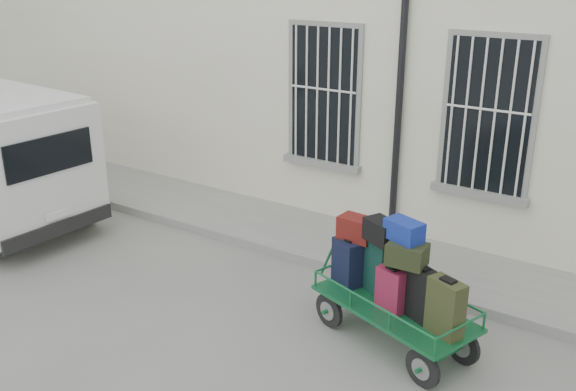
# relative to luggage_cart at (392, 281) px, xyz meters

# --- Properties ---
(ground) EXTENTS (80.00, 80.00, 0.00)m
(ground) POSITION_rel_luggage_cart_xyz_m (-2.17, -0.19, -0.82)
(ground) COLOR slate
(ground) RESTS_ON ground
(building) EXTENTS (24.00, 5.15, 6.00)m
(building) POSITION_rel_luggage_cart_xyz_m (-2.17, 5.31, 2.18)
(building) COLOR beige
(building) RESTS_ON ground
(sidewalk) EXTENTS (24.00, 1.70, 0.15)m
(sidewalk) POSITION_rel_luggage_cart_xyz_m (-2.17, 2.01, -0.74)
(sidewalk) COLOR gray
(sidewalk) RESTS_ON ground
(luggage_cart) EXTENTS (2.36, 1.50, 1.63)m
(luggage_cart) POSITION_rel_luggage_cart_xyz_m (0.00, 0.00, 0.00)
(luggage_cart) COLOR black
(luggage_cart) RESTS_ON ground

